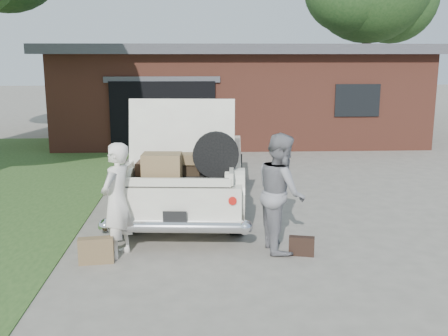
{
  "coord_description": "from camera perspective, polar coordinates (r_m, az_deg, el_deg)",
  "views": [
    {
      "loc": [
        -0.43,
        -8.06,
        2.98
      ],
      "look_at": [
        0.0,
        0.6,
        1.1
      ],
      "focal_mm": 42.0,
      "sensor_mm": 36.0,
      "label": 1
    }
  ],
  "objects": [
    {
      "name": "suitcase_left",
      "position": [
        7.92,
        -13.76,
        -8.72
      ],
      "size": [
        0.52,
        0.22,
        0.39
      ],
      "primitive_type": "cube",
      "rotation": [
        0.0,
        0.0,
        0.13
      ],
      "color": "brown",
      "rests_on": "ground"
    },
    {
      "name": "woman_right",
      "position": [
        8.09,
        6.2,
        -2.62
      ],
      "size": [
        0.79,
        0.96,
        1.83
      ],
      "primitive_type": "imported",
      "rotation": [
        0.0,
        0.0,
        1.68
      ],
      "color": "gray",
      "rests_on": "ground"
    },
    {
      "name": "woman_left",
      "position": [
        7.91,
        -11.61,
        -3.5
      ],
      "size": [
        0.62,
        0.74,
        1.74
      ],
      "primitive_type": "imported",
      "rotation": [
        0.0,
        0.0,
        -1.95
      ],
      "color": "silver",
      "rests_on": "ground"
    },
    {
      "name": "suitcase_right",
      "position": [
        8.08,
        8.44,
        -8.41
      ],
      "size": [
        0.4,
        0.2,
        0.3
      ],
      "primitive_type": "cube",
      "rotation": [
        0.0,
        0.0,
        -0.23
      ],
      "color": "black",
      "rests_on": "ground"
    },
    {
      "name": "ground",
      "position": [
        8.6,
        0.2,
        -8.03
      ],
      "size": [
        90.0,
        90.0,
        0.0
      ],
      "primitive_type": "plane",
      "color": "gray",
      "rests_on": "ground"
    },
    {
      "name": "sedan",
      "position": [
        10.48,
        -3.68,
        0.22
      ],
      "size": [
        2.51,
        5.6,
        2.26
      ],
      "rotation": [
        0.0,
        0.0,
        -0.08
      ],
      "color": "white",
      "rests_on": "ground"
    },
    {
      "name": "house",
      "position": [
        19.62,
        1.29,
        8.4
      ],
      "size": [
        12.8,
        7.8,
        3.3
      ],
      "color": "brown",
      "rests_on": "ground"
    }
  ]
}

